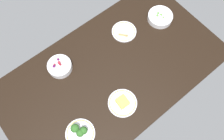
# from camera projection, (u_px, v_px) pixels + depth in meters

# --- Properties ---
(dining_table) EXTENTS (1.50, 0.84, 0.04)m
(dining_table) POSITION_uv_depth(u_px,v_px,m) (112.00, 72.00, 1.55)
(dining_table) COLOR black
(dining_table) RESTS_ON ground
(plate_cheese) EXTENTS (0.18, 0.18, 0.05)m
(plate_cheese) POSITION_uv_depth(u_px,v_px,m) (123.00, 103.00, 1.43)
(plate_cheese) COLOR silver
(plate_cheese) RESTS_ON dining_table
(bowl_peas) EXTENTS (0.18, 0.18, 0.06)m
(bowl_peas) POSITION_uv_depth(u_px,v_px,m) (160.00, 17.00, 1.68)
(bowl_peas) COLOR silver
(bowl_peas) RESTS_ON dining_table
(bowl_berries) EXTENTS (0.16, 0.16, 0.07)m
(bowl_berries) POSITION_uv_depth(u_px,v_px,m) (60.00, 66.00, 1.52)
(bowl_berries) COLOR silver
(bowl_berries) RESTS_ON dining_table
(plate_broccoli) EXTENTS (0.18, 0.18, 0.08)m
(plate_broccoli) POSITION_uv_depth(u_px,v_px,m) (80.00, 132.00, 1.35)
(plate_broccoli) COLOR silver
(plate_broccoli) RESTS_ON dining_table
(plate_sandwich) EXTENTS (0.18, 0.18, 0.04)m
(plate_sandwich) POSITION_uv_depth(u_px,v_px,m) (124.00, 31.00, 1.64)
(plate_sandwich) COLOR silver
(plate_sandwich) RESTS_ON dining_table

